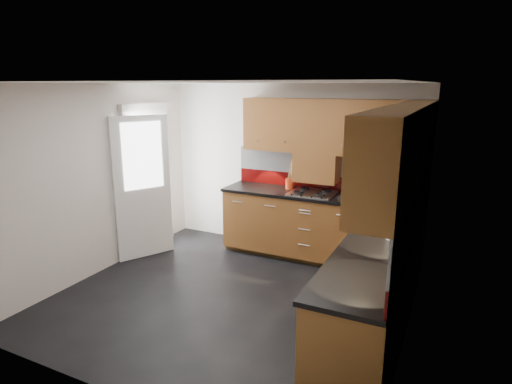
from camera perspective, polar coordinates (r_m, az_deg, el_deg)
The scene contains 14 objects.
room at distance 4.58m, azimuth -3.54°, elevation 3.03°, with size 4.00×3.80×2.64m.
base_cabinets at distance 5.15m, azimuth 11.20°, elevation -8.30°, with size 2.70×3.20×0.95m.
countertop at distance 4.98m, azimuth 11.28°, elevation -3.20°, with size 2.72×3.22×0.04m.
backsplash at distance 5.07m, azimuth 14.51°, elevation 0.33°, with size 2.70×3.20×0.54m.
upper_cabinets at distance 4.82m, azimuth 14.07°, elevation 7.29°, with size 2.50×3.20×0.72m.
extractor_hood at distance 5.92m, azimuth 8.11°, elevation 3.29°, with size 0.60×0.33×0.40m, color brown.
glass_cabinet at distance 5.03m, azimuth 20.17°, elevation 7.42°, with size 0.32×0.80×0.66m.
back_door at distance 6.28m, azimuth -14.40°, elevation 1.30°, with size 0.42×1.19×2.04m.
gas_hob at distance 5.84m, azimuth 7.49°, elevation -0.11°, with size 0.60×0.52×0.05m.
utensil_pot at distance 6.07m, azimuth 4.54°, elevation 1.31°, with size 0.12×0.12×0.43m.
toaster at distance 5.76m, azimuth 17.77°, elevation -0.03°, with size 0.28×0.17×0.20m.
food_processor at distance 5.03m, azimuth 17.63°, elevation -1.56°, with size 0.18×0.18×0.30m.
paper_towel at distance 4.28m, azimuth 17.73°, elevation -4.59°, with size 0.11×0.11×0.23m, color white.
orange_cloth at distance 5.23m, azimuth 18.06°, elevation -2.47°, with size 0.14×0.12×0.01m, color red.
Camera 1 is at (2.20, -3.91, 2.38)m, focal length 30.00 mm.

